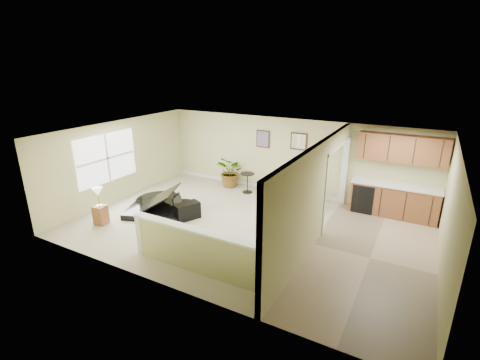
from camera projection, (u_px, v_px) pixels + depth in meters
The scene contains 20 objects.
floor at pixel (246, 228), 9.25m from camera, with size 9.00×9.00×0.00m, color #B5AD8C.
back_wall at pixel (289, 157), 11.33m from camera, with size 9.00×0.04×2.50m, color #BFBE82.
front_wall at pixel (170, 231), 6.36m from camera, with size 9.00×0.04×2.50m, color #BFBE82.
left_wall at pixel (120, 161), 10.90m from camera, with size 0.04×6.00×2.50m, color #BFBE82.
right_wall at pixel (450, 220), 6.79m from camera, with size 0.04×6.00×2.50m, color #BFBE82.
ceiling at pixel (247, 135), 8.44m from camera, with size 9.00×6.00×0.04m, color white.
kitchen_vinyl at pixel (370, 258), 7.81m from camera, with size 2.70×6.00×0.01m, color tan.
interior_partition at pixel (319, 194), 8.24m from camera, with size 0.18×5.99×2.50m.
pony_half_wall at pixel (198, 250), 7.14m from camera, with size 3.42×0.22×1.00m.
left_window at pixel (107, 158), 10.41m from camera, with size 0.05×2.15×1.45m, color white.
wall_art_left at pixel (263, 139), 11.58m from camera, with size 0.48×0.04×0.58m.
wall_mirror at pixel (299, 141), 11.00m from camera, with size 0.55×0.04×0.55m.
kitchen_cabinets at pixel (392, 186), 9.78m from camera, with size 2.36×0.65×2.33m.
piano at pixel (158, 190), 10.15m from camera, with size 2.31×2.27×1.55m.
piano_bench at pixel (187, 211), 9.70m from camera, with size 0.36×0.71×0.47m, color black.
loveseat at pixel (296, 189), 11.21m from camera, with size 1.67×1.25×0.80m.
accent_table at pixel (247, 180), 11.61m from camera, with size 0.47×0.47×0.68m.
palm_plant at pixel (231, 172), 12.11m from camera, with size 1.24×1.16×1.10m.
small_plant at pixel (319, 202), 10.40m from camera, with size 0.37×0.37×0.51m.
lamp_stand at pixel (100, 209), 9.34m from camera, with size 0.34×0.34×1.05m.
Camera 1 is at (3.88, -7.39, 4.19)m, focal length 26.00 mm.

